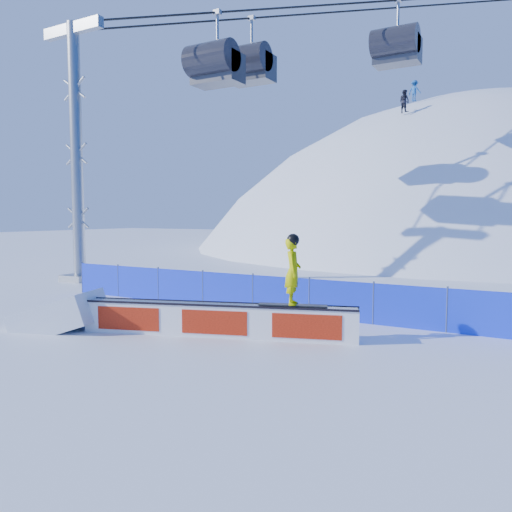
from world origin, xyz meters
The scene contains 7 objects.
ground centered at (0.00, 0.00, 0.00)m, with size 160.00×160.00×0.00m, color white.
snow_hill centered at (0.00, 42.00, -18.00)m, with size 64.00×64.00×64.00m.
safety_fence centered at (0.00, 4.50, 0.60)m, with size 22.05×0.05×1.30m.
rail_box centered at (-2.15, 1.13, 0.43)m, with size 7.07×2.75×0.87m.
snow_ramp centered at (-6.47, -0.29, 0.00)m, with size 2.25×1.50×0.84m, color white, non-canonical shape.
snowboarder centered at (-0.26, 1.75, 1.77)m, with size 1.75×0.84×1.82m.
distant_skiers centered at (2.03, 30.94, 11.69)m, with size 19.51×5.53×5.90m.
Camera 1 is at (5.04, -9.49, 3.15)m, focal length 35.00 mm.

